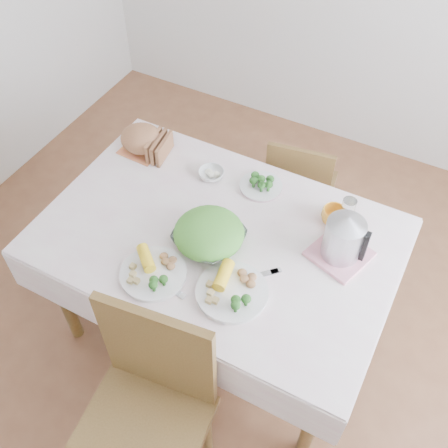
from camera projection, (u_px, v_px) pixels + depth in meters
The scene contains 18 objects.
floor at pixel (219, 325), 2.81m from camera, with size 3.60×3.60×0.00m, color brown.
dining_table at pixel (218, 286), 2.52m from camera, with size 1.40×0.90×0.75m, color brown.
tablecloth at pixel (218, 235), 2.23m from camera, with size 1.50×1.00×0.01m, color silver.
chair_near at pixel (142, 436), 1.97m from camera, with size 0.46×0.46×1.02m, color brown.
chair_far at pixel (302, 177), 2.89m from camera, with size 0.36×0.36×0.79m, color brown.
salad_bowl at pixel (209, 238), 2.17m from camera, with size 0.28×0.28×0.07m, color white.
dinner_plate_left at pixel (153, 274), 2.08m from camera, with size 0.27×0.27×0.02m, color white.
dinner_plate_right at pixel (232, 292), 2.02m from camera, with size 0.28×0.28×0.02m, color white.
broccoli_plate at pixel (261, 186), 2.41m from camera, with size 0.20×0.20×0.02m, color beige.
napkin at pixel (143, 148), 2.59m from camera, with size 0.19×0.19×0.00m, color #E17B47.
bread_loaf at pixel (142, 140), 2.55m from camera, with size 0.21×0.19×0.12m, color brown.
fruit_bowl at pixel (211, 174), 2.45m from camera, with size 0.12×0.12×0.04m, color white.
yellow_mug at pixel (333, 216), 2.24m from camera, with size 0.11×0.11×0.08m, color #FFAA28.
glass_tumbler at pixel (348, 209), 2.24m from camera, with size 0.06×0.06×0.12m, color white.
pink_tray at pixel (339, 254), 2.15m from camera, with size 0.22×0.22×0.02m, color pink.
electric_kettle at pixel (344, 236), 2.07m from camera, with size 0.16×0.16×0.22m, color #B2B5BA.
fork_right at pixel (254, 277), 2.08m from camera, with size 0.02×0.20×0.00m, color silver.
knife at pixel (163, 284), 2.06m from camera, with size 0.03×0.22×0.00m, color silver.
Camera 1 is at (0.69, -1.25, 2.48)m, focal length 42.00 mm.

